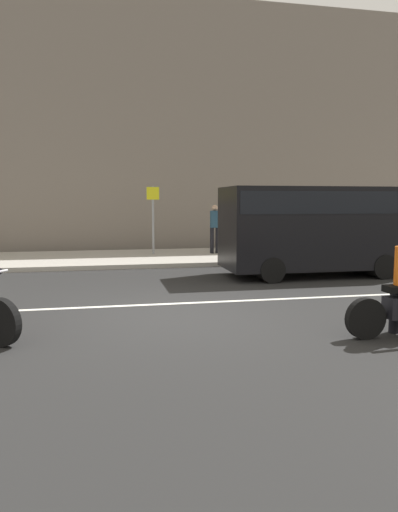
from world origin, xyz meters
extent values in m
plane|color=#242424|center=(0.00, 0.00, 0.00)|extent=(80.00, 80.00, 0.00)
cube|color=#A8A399|center=(0.00, 8.00, 0.07)|extent=(40.00, 4.40, 0.14)
cube|color=slate|center=(0.00, 11.40, 4.96)|extent=(40.00, 1.40, 9.93)
cube|color=silver|center=(-0.04, 0.90, 0.00)|extent=(18.00, 0.14, 0.01)
cylinder|color=black|center=(-2.47, -1.30, 0.34)|extent=(0.63, 0.48, 0.68)
cylinder|color=black|center=(2.66, -1.98, 0.30)|extent=(0.61, 0.13, 0.61)
cylinder|color=silver|center=(3.12, -1.81, 0.32)|extent=(0.70, 0.09, 0.07)
cylinder|color=black|center=(3.27, -1.77, 0.35)|extent=(0.15, 0.15, 0.70)
cube|color=black|center=(4.50, 3.63, 1.31)|extent=(4.90, 1.90, 2.13)
cube|color=black|center=(4.50, 3.63, 1.97)|extent=(4.76, 1.93, 0.56)
cylinder|color=black|center=(6.02, 3.63, 0.32)|extent=(0.64, 1.96, 0.64)
cylinder|color=black|center=(2.98, 3.63, 0.32)|extent=(0.64, 1.96, 0.64)
cylinder|color=gray|center=(0.66, 8.59, 1.34)|extent=(0.08, 0.08, 2.39)
cube|color=yellow|center=(0.66, 8.56, 2.28)|extent=(0.44, 0.03, 0.44)
cylinder|color=black|center=(2.75, 8.31, 0.60)|extent=(0.14, 0.14, 0.93)
cylinder|color=black|center=(2.95, 8.31, 0.60)|extent=(0.14, 0.14, 0.93)
cylinder|color=#234256|center=(2.85, 8.31, 1.37)|extent=(0.34, 0.34, 0.60)
sphere|color=tan|center=(2.85, 8.31, 1.77)|extent=(0.21, 0.21, 0.21)
camera|label=1|loc=(-1.02, -7.99, 1.99)|focal=32.76mm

